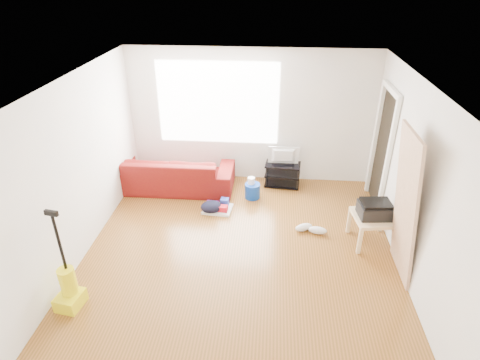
# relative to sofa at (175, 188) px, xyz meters

# --- Properties ---
(room) EXTENTS (4.51, 5.01, 2.51)m
(room) POSITION_rel_sofa_xyz_m (1.46, -1.80, 1.25)
(room) COLOR brown
(room) RESTS_ON ground
(sofa) EXTENTS (2.22, 0.87, 0.65)m
(sofa) POSITION_rel_sofa_xyz_m (0.00, 0.00, 0.00)
(sofa) COLOR #600A0D
(sofa) RESTS_ON ground
(tv_stand) EXTENTS (0.68, 0.43, 0.45)m
(tv_stand) POSITION_rel_sofa_xyz_m (2.02, 0.27, 0.23)
(tv_stand) COLOR black
(tv_stand) RESTS_ON ground
(tv) EXTENTS (0.56, 0.07, 0.33)m
(tv) POSITION_rel_sofa_xyz_m (2.02, 0.27, 0.61)
(tv) COLOR black
(tv) RESTS_ON tv_stand
(side_table) EXTENTS (0.65, 0.65, 0.47)m
(side_table) POSITION_rel_sofa_xyz_m (3.34, -1.39, 0.39)
(side_table) COLOR beige
(side_table) RESTS_ON ground
(printer) EXTENTS (0.50, 0.40, 0.24)m
(printer) POSITION_rel_sofa_xyz_m (3.34, -1.39, 0.59)
(printer) COLOR black
(printer) RESTS_ON side_table
(bucket) EXTENTS (0.31, 0.31, 0.27)m
(bucket) POSITION_rel_sofa_xyz_m (1.48, -0.24, 0.00)
(bucket) COLOR #0B38A3
(bucket) RESTS_ON ground
(toilet_paper) EXTENTS (0.13, 0.13, 0.12)m
(toilet_paper) POSITION_rel_sofa_xyz_m (1.46, -0.21, 0.20)
(toilet_paper) COLOR white
(toilet_paper) RESTS_ON bucket
(cleaning_tray) EXTENTS (0.52, 0.43, 0.17)m
(cleaning_tray) POSITION_rel_sofa_xyz_m (0.92, -0.70, 0.05)
(cleaning_tray) COLOR white
(cleaning_tray) RESTS_ON ground
(backpack) EXTENTS (0.42, 0.37, 0.20)m
(backpack) POSITION_rel_sofa_xyz_m (0.82, -0.77, 0.00)
(backpack) COLOR black
(backpack) RESTS_ON ground
(sneakers) EXTENTS (0.53, 0.27, 0.12)m
(sneakers) POSITION_rel_sofa_xyz_m (2.46, -1.22, 0.06)
(sneakers) COLOR silver
(sneakers) RESTS_ON ground
(vacuum) EXTENTS (0.33, 0.36, 1.35)m
(vacuum) POSITION_rel_sofa_xyz_m (-0.61, -3.01, 0.25)
(vacuum) COLOR yellow
(vacuum) RESTS_ON ground
(door_panel) EXTENTS (0.26, 0.82, 2.05)m
(door_panel) POSITION_rel_sofa_xyz_m (3.52, -2.02, 0.00)
(door_panel) COLOR tan
(door_panel) RESTS_ON ground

